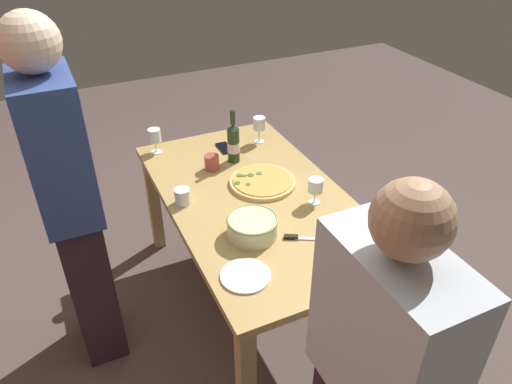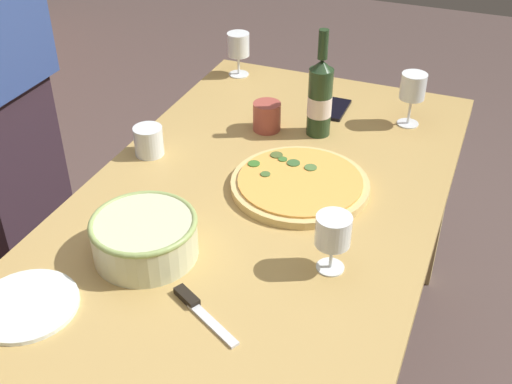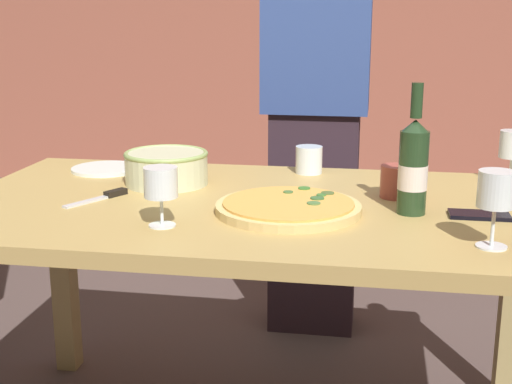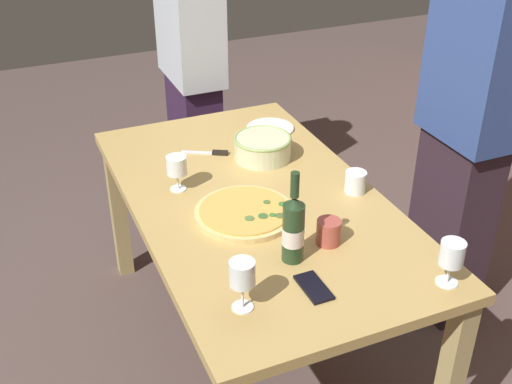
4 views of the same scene
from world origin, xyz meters
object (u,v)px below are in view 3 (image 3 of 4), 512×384
at_px(dining_table, 256,236).
at_px(cup_amber, 309,160).
at_px(pizza, 288,207).
at_px(person_host, 316,101).
at_px(wine_glass_by_bottle, 496,193).
at_px(wine_bottle, 413,166).
at_px(wine_glass_near_pizza, 161,186).
at_px(serving_bowl, 166,166).
at_px(cup_ceramic, 396,182).
at_px(side_plate, 106,169).
at_px(pizza_knife, 105,196).
at_px(cell_phone, 479,215).

xyz_separation_m(dining_table, cup_amber, (0.10, 0.37, 0.13)).
bearing_deg(pizza, dining_table, 138.61).
relative_size(pizza, person_host, 0.21).
bearing_deg(wine_glass_by_bottle, pizza, 156.92).
distance_m(wine_bottle, wine_glass_near_pizza, 0.61).
bearing_deg(wine_bottle, dining_table, 174.16).
distance_m(serving_bowl, cup_ceramic, 0.65).
bearing_deg(dining_table, side_plate, 150.77).
bearing_deg(wine_glass_by_bottle, wine_glass_near_pizza, 177.64).
distance_m(dining_table, wine_glass_by_bottle, 0.65).
distance_m(dining_table, cup_amber, 0.40).
xyz_separation_m(wine_glass_near_pizza, cup_ceramic, (0.54, 0.36, -0.05)).
xyz_separation_m(wine_glass_near_pizza, person_host, (0.25, 1.14, 0.06)).
height_order(dining_table, serving_bowl, serving_bowl).
xyz_separation_m(wine_glass_near_pizza, wine_glass_by_bottle, (0.73, -0.03, 0.02)).
height_order(dining_table, wine_glass_near_pizza, wine_glass_near_pizza).
height_order(pizza, side_plate, pizza).
bearing_deg(wine_glass_by_bottle, cup_ceramic, 116.26).
height_order(wine_glass_by_bottle, pizza_knife, wine_glass_by_bottle).
bearing_deg(serving_bowl, pizza, -31.70).
distance_m(serving_bowl, wine_glass_near_pizza, 0.42).
bearing_deg(serving_bowl, person_host, 63.83).
bearing_deg(pizza_knife, person_host, 62.49).
relative_size(pizza, serving_bowl, 1.50).
distance_m(dining_table, side_plate, 0.62).
xyz_separation_m(dining_table, person_host, (0.08, 0.89, 0.25)).
bearing_deg(cell_phone, dining_table, -95.09).
distance_m(dining_table, wine_bottle, 0.45).
bearing_deg(pizza_knife, cup_ceramic, 10.43).
bearing_deg(wine_glass_near_pizza, serving_bowl, 105.25).
bearing_deg(cup_ceramic, wine_bottle, -77.02).
distance_m(cup_amber, cup_ceramic, 0.36).
bearing_deg(cup_amber, side_plate, -173.67).
xyz_separation_m(wine_bottle, pizza_knife, (-0.80, 0.01, -0.11)).
xyz_separation_m(wine_bottle, side_plate, (-0.93, 0.34, -0.11)).
height_order(wine_glass_near_pizza, cup_ceramic, wine_glass_near_pizza).
xyz_separation_m(cup_ceramic, pizza_knife, (-0.77, -0.14, -0.04)).
relative_size(cup_ceramic, side_plate, 0.40).
bearing_deg(cup_ceramic, cup_amber, 135.20).
relative_size(dining_table, cup_ceramic, 18.37).
bearing_deg(serving_bowl, cup_amber, 28.72).
bearing_deg(cup_amber, cell_phone, -42.24).
bearing_deg(side_plate, person_host, 44.55).
xyz_separation_m(dining_table, cup_ceramic, (0.36, 0.11, 0.14)).
height_order(dining_table, side_plate, side_plate).
distance_m(wine_bottle, wine_glass_by_bottle, 0.29).
bearing_deg(wine_glass_by_bottle, cell_phone, 88.72).
relative_size(cup_amber, side_plate, 0.39).
distance_m(dining_table, serving_bowl, 0.36).
xyz_separation_m(pizza, wine_glass_near_pizza, (-0.27, -0.16, 0.08)).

